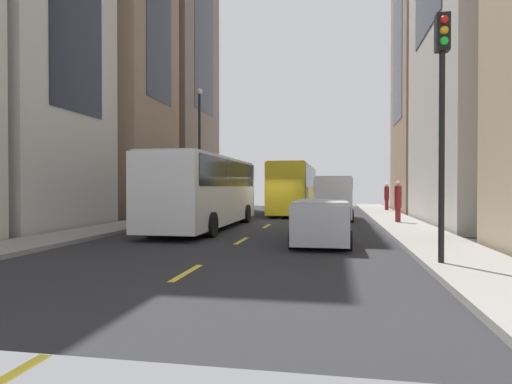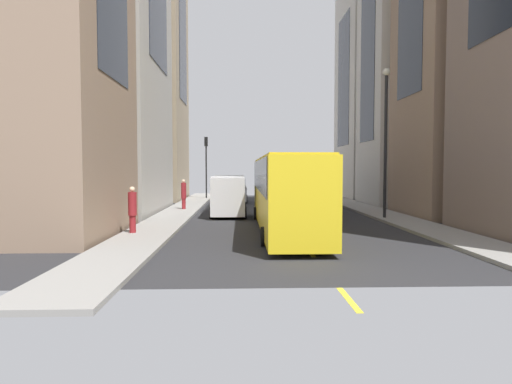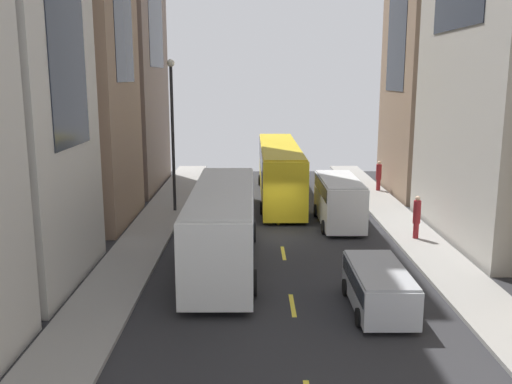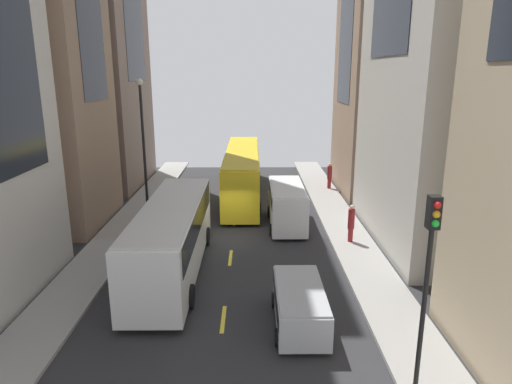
{
  "view_description": "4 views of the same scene",
  "coord_description": "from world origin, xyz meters",
  "views": [
    {
      "loc": [
        3.38,
        -24.62,
        2.01
      ],
      "look_at": [
        -1.32,
        1.28,
        1.67
      ],
      "focal_mm": 30.56,
      "sensor_mm": 36.0,
      "label": 1
    },
    {
      "loc": [
        2.5,
        31.16,
        3.03
      ],
      "look_at": [
        1.57,
        3.78,
        1.62
      ],
      "focal_mm": 31.42,
      "sensor_mm": 36.0,
      "label": 2
    },
    {
      "loc": [
        -1.4,
        -27.53,
        7.88
      ],
      "look_at": [
        -1.23,
        1.23,
        2.01
      ],
      "focal_mm": 39.26,
      "sensor_mm": 36.0,
      "label": 3
    },
    {
      "loc": [
        1.14,
        -24.71,
        9.32
      ],
      "look_at": [
        1.38,
        3.84,
        1.71
      ],
      "focal_mm": 31.67,
      "sensor_mm": 36.0,
      "label": 4
    }
  ],
  "objects": [
    {
      "name": "sidewalk_east",
      "position": [
        6.75,
        0.0,
        0.07
      ],
      "size": [
        2.42,
        44.0,
        0.15
      ],
      "primitive_type": "cube",
      "color": "gray",
      "rests_on": "ground"
    },
    {
      "name": "pedestrian_walking_far",
      "position": [
        6.61,
        -1.07,
        1.28
      ],
      "size": [
        0.36,
        0.36,
        2.13
      ],
      "rotation": [
        0.0,
        0.0,
        0.47
      ],
      "color": "maroon",
      "rests_on": "ground"
    },
    {
      "name": "pedestrian_crossing_mid",
      "position": [
        7.4,
        10.86,
        1.25
      ],
      "size": [
        0.38,
        0.38,
        2.08
      ],
      "rotation": [
        0.0,
        0.0,
        6.11
      ],
      "color": "maroon",
      "rests_on": "ground"
    },
    {
      "name": "lane_stripe_7",
      "position": [
        0.0,
        21.0,
        0.01
      ],
      "size": [
        0.16,
        2.0,
        0.01
      ],
      "primitive_type": "cube",
      "color": "yellow",
      "rests_on": "ground"
    },
    {
      "name": "lane_stripe_1",
      "position": [
        0.0,
        -15.0,
        0.01
      ],
      "size": [
        0.16,
        2.0,
        0.01
      ],
      "primitive_type": "cube",
      "color": "yellow",
      "rests_on": "ground"
    },
    {
      "name": "delivery_van_white",
      "position": [
        3.28,
        2.07,
        1.51
      ],
      "size": [
        2.25,
        5.85,
        2.58
      ],
      "color": "white",
      "rests_on": "ground"
    },
    {
      "name": "city_bus_white",
      "position": [
        -2.66,
        -4.61,
        2.01
      ],
      "size": [
        2.81,
        11.2,
        3.35
      ],
      "color": "silver",
      "rests_on": "ground"
    },
    {
      "name": "lane_stripe_4",
      "position": [
        0.0,
        3.0,
        0.01
      ],
      "size": [
        0.16,
        2.0,
        0.01
      ],
      "primitive_type": "cube",
      "color": "yellow",
      "rests_on": "ground"
    },
    {
      "name": "lane_stripe_6",
      "position": [
        0.0,
        15.0,
        0.01
      ],
      "size": [
        0.16,
        2.0,
        0.01
      ],
      "primitive_type": "cube",
      "color": "yellow",
      "rests_on": "ground"
    },
    {
      "name": "ground_plane",
      "position": [
        0.0,
        0.0,
        0.0
      ],
      "size": [
        39.91,
        39.91,
        0.0
      ],
      "primitive_type": "plane",
      "color": "#28282B"
    },
    {
      "name": "lane_stripe_3",
      "position": [
        0.0,
        -3.0,
        0.01
      ],
      "size": [
        0.16,
        2.0,
        0.01
      ],
      "primitive_type": "cube",
      "color": "yellow",
      "rests_on": "ground"
    },
    {
      "name": "building_east_2",
      "position": [
        11.38,
        10.7,
        15.59
      ],
      "size": [
        6.51,
        8.54,
        31.17
      ],
      "color": "#937760",
      "rests_on": "ground"
    },
    {
      "name": "lane_stripe_5",
      "position": [
        0.0,
        9.0,
        0.01
      ],
      "size": [
        0.16,
        2.0,
        0.01
      ],
      "primitive_type": "cube",
      "color": "yellow",
      "rests_on": "ground"
    },
    {
      "name": "sidewalk_west",
      "position": [
        -6.75,
        0.0,
        0.07
      ],
      "size": [
        2.42,
        44.0,
        0.15
      ],
      "primitive_type": "cube",
      "color": "gray",
      "rests_on": "ground"
    },
    {
      "name": "streetlamp_near",
      "position": [
        -6.04,
        4.93,
        5.38
      ],
      "size": [
        0.44,
        0.44,
        8.77
      ],
      "color": "black",
      "rests_on": "ground"
    },
    {
      "name": "streetcar_yellow",
      "position": [
        0.38,
        9.09,
        2.13
      ],
      "size": [
        2.7,
        14.91,
        3.59
      ],
      "color": "yellow",
      "rests_on": "ground"
    },
    {
      "name": "car_silver_0",
      "position": [
        2.93,
        -9.38,
        0.9
      ],
      "size": [
        1.99,
        4.28,
        1.52
      ],
      "color": "#B7BABF",
      "rests_on": "ground"
    },
    {
      "name": "lane_stripe_2",
      "position": [
        0.0,
        -9.0,
        0.01
      ],
      "size": [
        0.16,
        2.0,
        0.01
      ],
      "primitive_type": "cube",
      "color": "yellow",
      "rests_on": "ground"
    },
    {
      "name": "traffic_light_near_corner",
      "position": [
        5.94,
        -13.41,
        4.33
      ],
      "size": [
        0.32,
        0.44,
        6.04
      ],
      "color": "black",
      "rests_on": "ground"
    }
  ]
}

